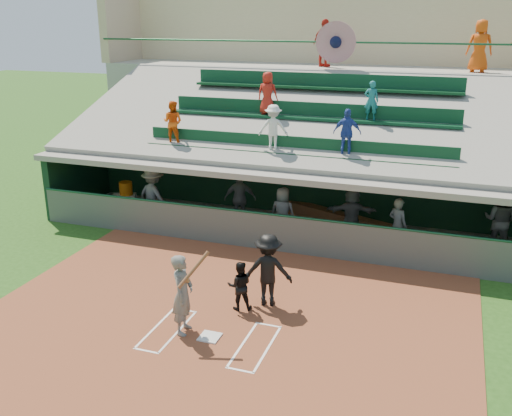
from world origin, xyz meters
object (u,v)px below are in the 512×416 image
(home_plate, at_px, (210,337))
(batter_at_plate, at_px, (183,294))
(water_cooler, at_px, (126,188))
(white_table, at_px, (125,204))
(catcher, at_px, (240,286))

(home_plate, height_order, batter_at_plate, batter_at_plate)
(batter_at_plate, relative_size, water_cooler, 4.41)
(home_plate, distance_m, batter_at_plate, 1.09)
(home_plate, height_order, white_table, white_table)
(batter_at_plate, height_order, water_cooler, batter_at_plate)
(white_table, xyz_separation_m, water_cooler, (0.05, 0.08, 0.56))
(home_plate, bearing_deg, batter_at_plate, 175.11)
(home_plate, xyz_separation_m, water_cooler, (-5.90, 6.41, 0.91))
(batter_at_plate, distance_m, water_cooler, 8.26)
(batter_at_plate, relative_size, white_table, 2.50)
(white_table, bearing_deg, batter_at_plate, -73.02)
(batter_at_plate, xyz_separation_m, white_table, (-5.32, 6.28, -0.54))
(home_plate, height_order, catcher, catcher)
(batter_at_plate, height_order, white_table, batter_at_plate)
(catcher, height_order, water_cooler, catcher)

